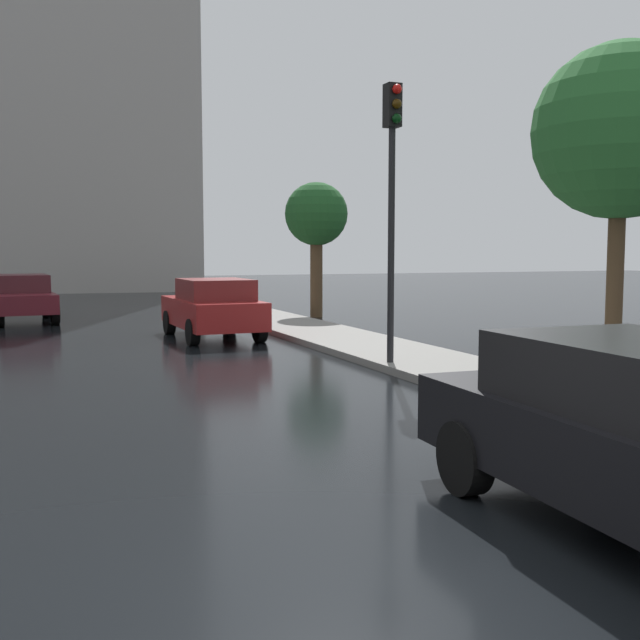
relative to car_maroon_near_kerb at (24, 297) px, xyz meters
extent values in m
plane|color=black|center=(1.83, -20.51, -0.75)|extent=(120.00, 120.00, 0.00)
cube|color=maroon|center=(0.01, -0.08, -0.14)|extent=(1.86, 3.96, 0.56)
cube|color=#461C22|center=(-0.01, 0.20, 0.41)|extent=(1.55, 2.14, 0.53)
cylinder|color=black|center=(0.83, -1.30, -0.41)|extent=(0.26, 0.69, 0.67)
cylinder|color=black|center=(-0.65, -1.40, -0.41)|extent=(0.26, 0.69, 0.67)
cylinder|color=black|center=(0.66, 1.24, -0.41)|extent=(0.26, 0.69, 0.67)
cylinder|color=black|center=(3.51, -18.89, -0.42)|extent=(0.24, 0.67, 0.66)
cylinder|color=black|center=(5.17, -18.96, -0.42)|extent=(0.24, 0.67, 0.66)
cube|color=maroon|center=(4.29, -6.32, -0.11)|extent=(1.82, 3.92, 0.66)
cube|color=maroon|center=(4.29, -6.63, 0.47)|extent=(1.57, 2.00, 0.50)
cylinder|color=black|center=(3.46, -5.06, -0.44)|extent=(0.23, 0.62, 0.61)
cylinder|color=black|center=(5.06, -5.03, -0.44)|extent=(0.23, 0.62, 0.61)
cylinder|color=black|center=(3.52, -7.62, -0.44)|extent=(0.23, 0.62, 0.61)
cylinder|color=black|center=(5.11, -7.59, -0.44)|extent=(0.23, 0.62, 0.61)
cylinder|color=black|center=(6.09, -12.40, 1.48)|extent=(0.12, 0.12, 4.17)
cube|color=black|center=(6.09, -12.40, 3.93)|extent=(0.26, 0.26, 0.75)
sphere|color=red|center=(6.09, -12.57, 4.18)|extent=(0.17, 0.17, 0.17)
sphere|color=#392405|center=(6.09, -12.57, 3.93)|extent=(0.17, 0.17, 0.17)
sphere|color=black|center=(6.09, -12.57, 3.68)|extent=(0.17, 0.17, 0.17)
cylinder|color=#4C3823|center=(8.86, -14.91, 0.78)|extent=(0.27, 0.27, 3.07)
sphere|color=#28662D|center=(8.86, -14.91, 3.29)|extent=(2.78, 2.78, 2.78)
cylinder|color=#4C3823|center=(8.83, -1.77, 0.56)|extent=(0.40, 0.40, 2.61)
sphere|color=#1E5123|center=(8.83, -1.77, 2.58)|extent=(2.03, 2.03, 2.03)
cube|color=#9E9993|center=(2.33, 19.86, 11.23)|extent=(14.73, 10.59, 23.97)
camera|label=1|loc=(-0.08, -24.45, 1.40)|focal=42.28mm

